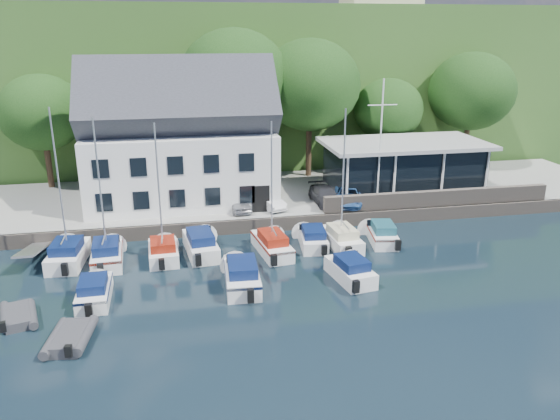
# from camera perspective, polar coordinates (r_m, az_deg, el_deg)

# --- Properties ---
(ground) EXTENTS (180.00, 180.00, 0.00)m
(ground) POSITION_cam_1_polar(r_m,az_deg,el_deg) (29.70, 4.83, -9.42)
(ground) COLOR black
(ground) RESTS_ON ground
(quay) EXTENTS (60.00, 13.00, 1.00)m
(quay) POSITION_cam_1_polar(r_m,az_deg,el_deg) (45.36, -1.14, 1.30)
(quay) COLOR gray
(quay) RESTS_ON ground
(quay_face) EXTENTS (60.00, 0.30, 1.00)m
(quay_face) POSITION_cam_1_polar(r_m,az_deg,el_deg) (39.30, 0.51, -1.43)
(quay_face) COLOR #665C52
(quay_face) RESTS_ON ground
(hillside) EXTENTS (160.00, 75.00, 16.00)m
(hillside) POSITION_cam_1_polar(r_m,az_deg,el_deg) (87.72, -6.39, 14.47)
(hillside) COLOR #355B22
(hillside) RESTS_ON ground
(field_patch) EXTENTS (50.00, 30.00, 0.30)m
(field_patch) POSITION_cam_1_polar(r_m,az_deg,el_deg) (96.49, -1.98, 19.76)
(field_patch) COLOR #505D2E
(field_patch) RESTS_ON hillside
(harbor_building) EXTENTS (14.40, 8.20, 8.70)m
(harbor_building) POSITION_cam_1_polar(r_m,az_deg,el_deg) (42.57, -10.32, 6.61)
(harbor_building) COLOR white
(harbor_building) RESTS_ON quay
(club_pavilion) EXTENTS (13.20, 7.20, 4.10)m
(club_pavilion) POSITION_cam_1_polar(r_m,az_deg,el_deg) (46.42, 12.71, 4.51)
(club_pavilion) COLOR black
(club_pavilion) RESTS_ON quay
(seawall) EXTENTS (18.00, 0.50, 1.20)m
(seawall) POSITION_cam_1_polar(r_m,az_deg,el_deg) (43.22, 16.19, 1.21)
(seawall) COLOR #665C52
(seawall) RESTS_ON quay
(gangway) EXTENTS (1.20, 6.00, 1.40)m
(gangway) POSITION_cam_1_polar(r_m,az_deg,el_deg) (37.99, -24.09, -4.64)
(gangway) COLOR silver
(gangway) RESTS_ON ground
(car_silver) EXTENTS (1.80, 3.70, 1.22)m
(car_silver) POSITION_cam_1_polar(r_m,az_deg,el_deg) (40.63, -4.37, 0.83)
(car_silver) COLOR #AEAFB3
(car_silver) RESTS_ON quay
(car_white) EXTENTS (2.31, 3.71, 1.16)m
(car_white) POSITION_cam_1_polar(r_m,az_deg,el_deg) (41.01, -1.16, 1.01)
(car_white) COLOR silver
(car_white) RESTS_ON quay
(car_dgrey) EXTENTS (1.95, 4.50, 1.29)m
(car_dgrey) POSITION_cam_1_polar(r_m,az_deg,el_deg) (42.14, 4.75, 1.52)
(car_dgrey) COLOR #303035
(car_dgrey) RESTS_ON quay
(car_blue) EXTENTS (2.83, 4.40, 1.40)m
(car_blue) POSITION_cam_1_polar(r_m,az_deg,el_deg) (42.20, 7.13, 1.55)
(car_blue) COLOR #315C97
(car_blue) RESTS_ON quay
(flagpole) EXTENTS (2.27, 0.20, 9.45)m
(flagpole) POSITION_cam_1_polar(r_m,az_deg,el_deg) (41.66, 10.43, 6.87)
(flagpole) COLOR white
(flagpole) RESTS_ON quay
(tree_0) EXTENTS (6.92, 6.92, 9.46)m
(tree_0) POSITION_cam_1_polar(r_m,az_deg,el_deg) (49.61, -23.40, 7.50)
(tree_0) COLOR black
(tree_0) RESTS_ON quay
(tree_1) EXTENTS (7.32, 7.32, 10.01)m
(tree_1) POSITION_cam_1_polar(r_m,az_deg,el_deg) (48.00, -15.40, 8.36)
(tree_1) COLOR black
(tree_1) RESTS_ON quay
(tree_2) EXTENTS (9.52, 9.52, 13.02)m
(tree_2) POSITION_cam_1_polar(r_m,az_deg,el_deg) (48.06, -4.68, 10.78)
(tree_2) COLOR black
(tree_2) RESTS_ON quay
(tree_3) EXTENTS (8.90, 8.90, 12.16)m
(tree_3) POSITION_cam_1_polar(r_m,az_deg,el_deg) (49.30, 3.08, 10.50)
(tree_3) COLOR black
(tree_3) RESTS_ON quay
(tree_4) EXTENTS (6.32, 6.32, 8.64)m
(tree_4) POSITION_cam_1_polar(r_m,az_deg,el_deg) (52.04, 11.15, 8.64)
(tree_4) COLOR black
(tree_4) RESTS_ON quay
(tree_5) EXTENTS (7.98, 7.98, 10.91)m
(tree_5) POSITION_cam_1_polar(r_m,az_deg,el_deg) (55.14, 19.17, 9.71)
(tree_5) COLOR black
(tree_5) RESTS_ON quay
(boat_r1_0) EXTENTS (2.56, 6.11, 9.42)m
(boat_r1_0) POSITION_cam_1_polar(r_m,az_deg,el_deg) (34.96, -22.02, 1.91)
(boat_r1_0) COLOR white
(boat_r1_0) RESTS_ON ground
(boat_r1_1) EXTENTS (2.32, 6.09, 9.33)m
(boat_r1_1) POSITION_cam_1_polar(r_m,az_deg,el_deg) (34.18, -18.26, 1.90)
(boat_r1_1) COLOR white
(boat_r1_1) RESTS_ON ground
(boat_r1_2) EXTENTS (2.17, 5.15, 8.45)m
(boat_r1_2) POSITION_cam_1_polar(r_m,az_deg,el_deg) (33.93, -12.50, 1.50)
(boat_r1_2) COLOR white
(boat_r1_2) RESTS_ON ground
(boat_r1_3) EXTENTS (2.64, 6.64, 1.57)m
(boat_r1_3) POSITION_cam_1_polar(r_m,az_deg,el_deg) (35.60, -8.30, -3.31)
(boat_r1_3) COLOR white
(boat_r1_3) RESTS_ON ground
(boat_r1_4) EXTENTS (2.61, 6.55, 8.86)m
(boat_r1_4) POSITION_cam_1_polar(r_m,az_deg,el_deg) (34.10, -0.88, 2.40)
(boat_r1_4) COLOR white
(boat_r1_4) RESTS_ON ground
(boat_r1_5) EXTENTS (2.41, 5.58, 1.35)m
(boat_r1_5) POSITION_cam_1_polar(r_m,az_deg,el_deg) (36.50, 3.44, -2.76)
(boat_r1_5) COLOR white
(boat_r1_5) RESTS_ON ground
(boat_r1_6) EXTENTS (2.40, 6.10, 8.97)m
(boat_r1_6) POSITION_cam_1_polar(r_m,az_deg,el_deg) (35.34, 6.60, 2.94)
(boat_r1_6) COLOR white
(boat_r1_6) RESTS_ON ground
(boat_r1_7) EXTENTS (2.60, 5.57, 1.42)m
(boat_r1_7) POSITION_cam_1_polar(r_m,az_deg,el_deg) (37.74, 10.59, -2.28)
(boat_r1_7) COLOR white
(boat_r1_7) RESTS_ON ground
(boat_r2_0) EXTENTS (1.85, 5.32, 1.34)m
(boat_r2_0) POSITION_cam_1_polar(r_m,az_deg,el_deg) (30.97, -18.86, -7.81)
(boat_r2_0) COLOR white
(boat_r2_0) RESTS_ON ground
(boat_r2_2) EXTENTS (2.38, 6.68, 1.57)m
(boat_r2_2) POSITION_cam_1_polar(r_m,az_deg,el_deg) (31.00, -4.01, -6.54)
(boat_r2_2) COLOR white
(boat_r2_2) RESTS_ON ground
(boat_r2_3) EXTENTS (2.69, 5.54, 1.46)m
(boat_r2_3) POSITION_cam_1_polar(r_m,az_deg,el_deg) (31.88, 7.36, -6.02)
(boat_r2_3) COLOR white
(boat_r2_3) RESTS_ON ground
(dinghy_0) EXTENTS (2.47, 3.29, 0.68)m
(dinghy_0) POSITION_cam_1_polar(r_m,az_deg,el_deg) (30.53, -25.67, -9.80)
(dinghy_0) COLOR #35363A
(dinghy_0) RESTS_ON ground
(dinghy_1) EXTENTS (2.31, 3.43, 0.75)m
(dinghy_1) POSITION_cam_1_polar(r_m,az_deg,el_deg) (27.59, -21.09, -12.15)
(dinghy_1) COLOR #35363A
(dinghy_1) RESTS_ON ground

